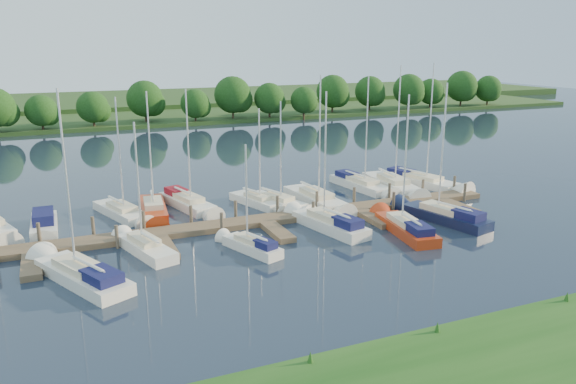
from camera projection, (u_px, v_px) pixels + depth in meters
name	position (u px, v px, depth m)	size (l,w,h in m)	color
ground	(307.00, 259.00, 35.45)	(260.00, 260.00, 0.00)	#192433
dock	(266.00, 223.00, 41.89)	(40.00, 6.00, 0.40)	#4F3E2C
mooring_pilings	(261.00, 214.00, 42.79)	(38.24, 2.84, 2.00)	#473D33
far_shore	(133.00, 116.00, 102.00)	(180.00, 30.00, 0.60)	#254119
distant_hill	(116.00, 101.00, 124.11)	(220.00, 40.00, 1.40)	#2E4D22
treeline	(192.00, 100.00, 92.34)	(145.13, 9.73, 8.31)	#38281C
motorboat	(44.00, 226.00, 40.71)	(1.86, 6.18, 1.74)	white
sailboat_n_2	(123.00, 214.00, 43.93)	(3.74, 7.61, 9.71)	white
sailboat_n_3	(154.00, 211.00, 44.47)	(2.60, 7.92, 10.16)	#B13010
sailboat_n_4	(188.00, 204.00, 46.26)	(3.52, 7.96, 10.18)	white
sailboat_n_5	(258.00, 202.00, 46.95)	(3.21, 6.57, 8.49)	white
sailboat_n_6	(279.00, 204.00, 46.65)	(3.56, 7.06, 9.12)	white
sailboat_n_7	(317.00, 201.00, 47.42)	(2.72, 8.82, 11.19)	white
sailboat_n_8	(362.00, 186.00, 52.28)	(2.94, 8.53, 10.73)	white
sailboat_n_9	(393.00, 186.00, 52.23)	(2.79, 9.28, 11.74)	white
sailboat_n_10	(423.00, 182.00, 53.74)	(4.45, 9.50, 11.88)	white
sailboat_s_0	(80.00, 276.00, 32.10)	(5.20, 8.68, 11.34)	white
sailboat_s_1	(144.00, 248.00, 36.47)	(3.18, 6.84, 8.91)	white
sailboat_s_2	(251.00, 247.00, 36.69)	(2.88, 5.58, 7.40)	white
sailboat_s_3	(328.00, 225.00, 41.02)	(3.36, 8.09, 10.44)	white
sailboat_s_4	(405.00, 228.00, 40.26)	(2.79, 8.02, 10.22)	#B13010
sailboat_s_5	(443.00, 217.00, 42.90)	(3.66, 8.50, 10.87)	#101837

